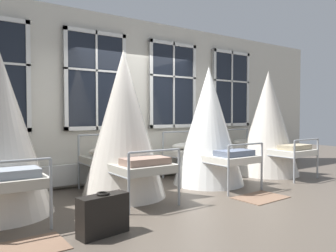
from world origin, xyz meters
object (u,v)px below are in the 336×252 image
at_px(suitcase_dark, 103,215).
at_px(cot_third, 208,127).
at_px(cot_second, 124,126).
at_px(cot_fourth, 268,124).

bearing_deg(suitcase_dark, cot_third, 17.62).
xyz_separation_m(cot_second, suitcase_dark, (-0.97, -1.40, -0.91)).
bearing_deg(suitcase_dark, cot_second, 46.32).
bearing_deg(cot_fourth, cot_second, 88.06).
height_order(cot_second, cot_fourth, cot_second).
bearing_deg(cot_fourth, suitcase_dark, 105.59).
xyz_separation_m(cot_fourth, suitcase_dark, (-4.47, -1.39, -0.87)).
bearing_deg(cot_second, cot_third, -91.40).
bearing_deg(cot_fourth, cot_third, 88.73).
height_order(cot_second, suitcase_dark, cot_second).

